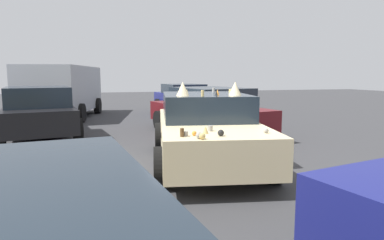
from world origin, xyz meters
The scene contains 6 objects.
ground_plane centered at (0.00, 0.00, 0.00)m, with size 60.00×60.00×0.00m, color #38383A.
art_car_decorated centered at (0.07, -0.01, 0.72)m, with size 4.56×2.63×1.65m.
parked_van_far_right centered at (8.70, 3.32, 1.20)m, with size 5.42×3.12×2.14m.
parked_sedan_behind_left centered at (3.18, -1.11, 0.71)m, with size 4.81×2.72×1.41m.
parked_sedan_far_left centered at (8.30, -1.81, 0.70)m, with size 4.58×2.25×1.38m.
parked_sedan_behind_right centered at (4.19, 3.65, 0.73)m, with size 4.14×2.51×1.44m.
Camera 1 is at (-6.18, 2.12, 1.76)m, focal length 31.25 mm.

